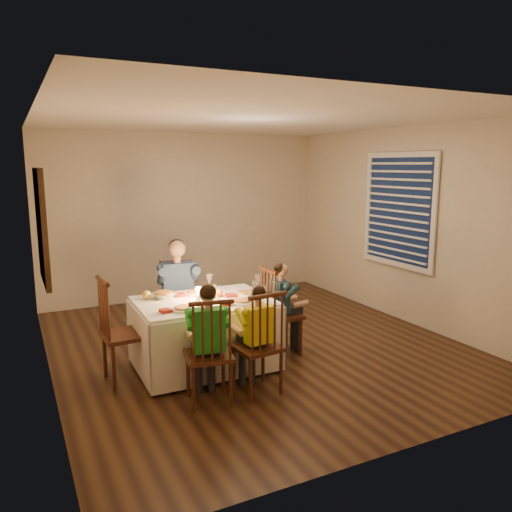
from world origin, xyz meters
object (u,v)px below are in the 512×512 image
chair_extra (127,379)px  child_teal (281,352)px  dining_table (204,319)px  chair_near_left (209,402)px  chair_near_right (257,391)px  serving_bowl (164,295)px  chair_end (281,352)px  adult (180,344)px  chair_adult (180,344)px  child_yellow (257,391)px  child_green (209,402)px

chair_extra → child_teal: (1.74, -0.04, 0.00)m
dining_table → chair_near_left: bearing=-106.9°
chair_near_right → serving_bowl: (-0.58, 1.03, 0.76)m
chair_near_left → chair_end: same height
chair_extra → serving_bowl: size_ratio=4.55×
adult → chair_adult: bearing=99.6°
chair_near_left → child_teal: size_ratio=0.96×
dining_table → chair_end: bearing=0.6°
adult → serving_bowl: 0.96m
adult → child_yellow: 1.55m
chair_adult → chair_near_right: bearing=-70.5°
dining_table → chair_end: (0.92, -0.00, -0.52)m
chair_near_right → chair_end: same height
child_green → chair_near_left: bearing=-0.0°
chair_adult → chair_near_right: 1.55m
child_yellow → chair_near_left: bearing=-6.3°
child_teal → child_green: bearing=123.4°
chair_extra → adult: adult is taller
chair_near_right → child_green: (-0.48, 0.01, 0.00)m
child_yellow → chair_end: bearing=-137.5°
chair_near_right → chair_end: 1.04m
chair_near_left → chair_end: 1.40m
dining_table → child_teal: bearing=0.6°
child_green → serving_bowl: bearing=-74.2°
chair_end → chair_extra: chair_extra is taller
serving_bowl → chair_near_right: bearing=-60.7°
child_green → chair_adult: bearing=-87.7°
dining_table → child_yellow: (0.23, -0.78, -0.52)m
dining_table → chair_near_left: size_ratio=1.43×
chair_end → child_green: 1.40m
adult → child_yellow: (0.27, -1.53, 0.00)m
chair_near_right → child_yellow: child_yellow is taller
child_teal → chair_end: bearing=0.0°
child_green → child_teal: (1.17, 0.76, 0.00)m
chair_extra → chair_end: bearing=-94.9°
dining_table → chair_extra: bearing=178.2°
chair_near_left → child_teal: bearing=-136.6°
dining_table → child_yellow: bearing=-72.6°
chair_end → dining_table: bearing=90.0°
chair_adult → child_green: (-0.21, -1.52, 0.00)m
chair_extra → child_teal: bearing=-94.9°
child_teal → dining_table: bearing=90.0°
chair_near_right → serving_bowl: serving_bowl is taller
chair_adult → child_teal: bearing=-28.6°
dining_table → chair_adult: bearing=93.6°
dining_table → chair_extra: 0.96m
chair_near_left → chair_end: (1.17, 0.76, 0.00)m
chair_extra → child_teal: size_ratio=1.02×
chair_end → child_yellow: child_yellow is taller
child_yellow → child_teal: size_ratio=0.99×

